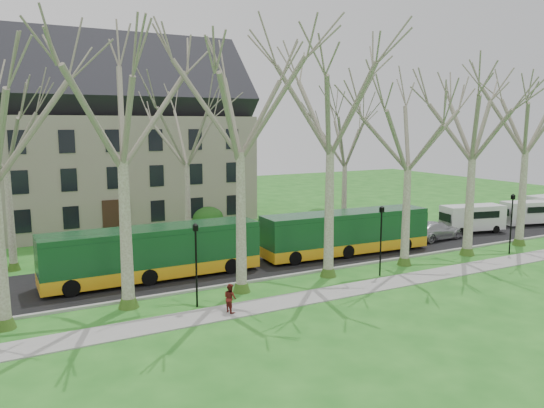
# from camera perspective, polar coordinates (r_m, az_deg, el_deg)

# --- Properties ---
(ground) EXTENTS (120.00, 120.00, 0.00)m
(ground) POSITION_cam_1_polar(r_m,az_deg,el_deg) (31.38, 1.75, -8.72)
(ground) COLOR #226A1E
(ground) RESTS_ON ground
(sidewalk) EXTENTS (70.00, 2.00, 0.06)m
(sidewalk) POSITION_cam_1_polar(r_m,az_deg,el_deg) (29.34, 4.23, -9.92)
(sidewalk) COLOR gray
(sidewalk) RESTS_ON ground
(road) EXTENTS (80.00, 8.00, 0.06)m
(road) POSITION_cam_1_polar(r_m,az_deg,el_deg) (36.05, -2.64, -6.37)
(road) COLOR black
(road) RESTS_ON ground
(curb) EXTENTS (80.00, 0.25, 0.14)m
(curb) POSITION_cam_1_polar(r_m,az_deg,el_deg) (32.61, 0.42, -7.91)
(curb) COLOR #A5A39E
(curb) RESTS_ON ground
(building) EXTENTS (26.50, 12.20, 16.00)m
(building) POSITION_cam_1_polar(r_m,az_deg,el_deg) (50.76, -18.13, 6.75)
(building) COLOR gray
(building) RESTS_ON ground
(tree_row_verge) EXTENTS (49.00, 7.00, 14.00)m
(tree_row_verge) POSITION_cam_1_polar(r_m,az_deg,el_deg) (30.31, 1.53, 4.17)
(tree_row_verge) COLOR gray
(tree_row_verge) RESTS_ON ground
(tree_row_far) EXTENTS (33.00, 7.00, 12.00)m
(tree_row_far) POSITION_cam_1_polar(r_m,az_deg,el_deg) (39.52, -7.91, 3.68)
(tree_row_far) COLOR gray
(tree_row_far) RESTS_ON ground
(lamp_row) EXTENTS (36.22, 0.22, 4.30)m
(lamp_row) POSITION_cam_1_polar(r_m,az_deg,el_deg) (29.87, 2.73, -4.50)
(lamp_row) COLOR black
(lamp_row) RESTS_ON ground
(hedges) EXTENTS (30.60, 8.60, 2.00)m
(hedges) POSITION_cam_1_polar(r_m,az_deg,el_deg) (42.09, -13.46, -3.06)
(hedges) COLOR #164E19
(hedges) RESTS_ON ground
(bus_lead) EXTENTS (13.02, 2.78, 3.25)m
(bus_lead) POSITION_cam_1_polar(r_m,az_deg,el_deg) (32.84, -12.62, -5.09)
(bus_lead) COLOR #144722
(bus_lead) RESTS_ON road
(bus_follow) EXTENTS (12.79, 3.25, 3.17)m
(bus_follow) POSITION_cam_1_polar(r_m,az_deg,el_deg) (38.51, 7.99, -3.01)
(bus_follow) COLOR #144722
(bus_follow) RESTS_ON road
(sedan) EXTENTS (5.22, 2.40, 1.48)m
(sedan) POSITION_cam_1_polar(r_m,az_deg,el_deg) (44.95, 17.14, -2.73)
(sedan) COLOR #B8B8BE
(sedan) RESTS_ON road
(van_a) EXTENTS (5.69, 3.04, 2.36)m
(van_a) POSITION_cam_1_polar(r_m,az_deg,el_deg) (48.82, 20.75, -1.51)
(van_a) COLOR silver
(van_a) RESTS_ON road
(van_b) EXTENTS (5.36, 3.07, 2.21)m
(van_b) POSITION_cam_1_polar(r_m,az_deg,el_deg) (54.52, 25.92, -0.89)
(van_b) COLOR silver
(van_b) RESTS_ON road
(pedestrian_b) EXTENTS (0.68, 0.80, 1.46)m
(pedestrian_b) POSITION_cam_1_polar(r_m,az_deg,el_deg) (26.80, -4.52, -10.04)
(pedestrian_b) COLOR maroon
(pedestrian_b) RESTS_ON sidewalk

